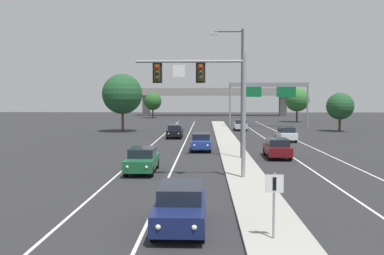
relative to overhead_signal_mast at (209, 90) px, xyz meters
The scene contains 21 objects.
median_island 6.40m from the overhead_signal_mast, 52.69° to the left, with size 2.40×110.00×0.15m, color #9E9B93.
lane_stripe_oncoming_center 11.53m from the overhead_signal_mast, 103.90° to the left, with size 0.14×100.00×0.01m, color silver.
lane_stripe_receding_center 13.23m from the overhead_signal_mast, 55.07° to the left, with size 0.14×100.00×0.01m, color silver.
edge_stripe_left 12.65m from the overhead_signal_mast, 120.09° to the left, with size 0.14×100.00×0.01m, color silver.
edge_stripe_right 15.22m from the overhead_signal_mast, 44.15° to the left, with size 0.14×100.00×0.01m, color silver.
overhead_signal_mast is the anchor object (origin of this frame).
median_sign_post 11.20m from the overhead_signal_mast, 78.80° to the right, with size 0.60×0.10×2.20m.
street_lamp_median 8.22m from the overhead_signal_mast, 72.95° to the left, with size 2.58×0.28×10.00m.
car_oncoming_navy 9.94m from the overhead_signal_mast, 97.40° to the right, with size 1.82×4.47×1.58m.
car_oncoming_green 6.60m from the overhead_signal_mast, 152.90° to the left, with size 1.86×4.48×1.58m.
car_oncoming_blue 14.05m from the overhead_signal_mast, 92.59° to the left, with size 1.83×4.47×1.58m.
car_oncoming_black 25.63m from the overhead_signal_mast, 98.94° to the left, with size 1.83×4.48×1.58m.
car_receding_darkred 11.40m from the overhead_signal_mast, 57.80° to the left, with size 1.92×4.51×1.58m.
car_receding_white 23.82m from the overhead_signal_mast, 67.76° to the left, with size 1.85×4.48×1.58m.
car_receding_silver 37.55m from the overhead_signal_mast, 82.15° to the left, with size 1.91×4.51×1.58m.
highway_sign_gantry 45.48m from the overhead_signal_mast, 76.72° to the left, with size 13.28×0.42×7.50m.
overpass_bridge 88.94m from the overhead_signal_mast, 88.56° to the left, with size 42.40×6.40×7.65m.
tree_far_left_a 74.98m from the overhead_signal_mast, 100.05° to the left, with size 4.32×4.32×6.25m.
tree_far_right_a 60.72m from the overhead_signal_mast, 72.46° to the left, with size 4.80×4.80×6.94m.
tree_far_left_c 35.57m from the overhead_signal_mast, 109.89° to the left, with size 5.74×5.74×8.30m.
tree_far_right_c 39.88m from the overhead_signal_mast, 61.15° to the left, with size 3.88×3.88×5.62m.
Camera 1 is at (-2.47, -8.35, 4.80)m, focal length 37.36 mm.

